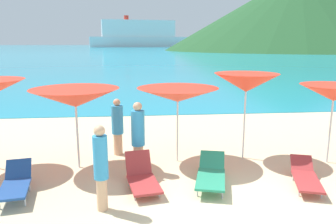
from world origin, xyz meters
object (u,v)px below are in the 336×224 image
Objects in this scene: umbrella_4 at (246,83)px; lounge_chair_1 at (211,174)px; beachgoer_0 at (101,165)px; cruise_ship at (139,35)px; umbrella_3 at (178,95)px; lounge_chair_0 at (16,183)px; umbrella_2 at (75,98)px; beachgoer_2 at (138,135)px; umbrella_5 at (334,93)px; beachgoer_3 at (117,126)px; lounge_chair_3 at (142,177)px; lounge_chair_4 at (306,176)px.

umbrella_4 is 1.39× the size of lounge_chair_1.
beachgoer_0 is 238.03m from cruise_ship.
umbrella_3 is at bearing -177.68° from umbrella_4.
umbrella_2 is at bearing 45.79° from lounge_chair_0.
lounge_chair_1 is (3.19, -1.43, -1.56)m from umbrella_2.
umbrella_4 is 0.03× the size of cruise_ship.
beachgoer_2 is at bearing 162.31° from lounge_chair_1.
beachgoer_0 is at bearing -125.05° from umbrella_3.
umbrella_5 is 8.00m from lounge_chair_0.
beachgoer_3 is (-3.53, 0.64, -1.27)m from umbrella_4.
cruise_ship is at bearing 89.70° from umbrella_3.
lounge_chair_0 is 2.67m from lounge_chair_3.
lounge_chair_4 is at bearing -13.78° from lounge_chair_3.
lounge_chair_3 is 1.24m from beachgoer_2.
umbrella_2 reaches higher than lounge_chair_1.
beachgoer_0 is (-5.85, -2.05, -0.99)m from umbrella_5.
lounge_chair_4 is 237.38m from cruise_ship.
beachgoer_0 is (-0.79, -0.89, 0.65)m from lounge_chair_3.
umbrella_4 is at bearing 165.25° from umbrella_5.
lounge_chair_0 is 4.24m from lounge_chair_1.
lounge_chair_3 is at bearing -14.72° from beachgoer_2.
lounge_chair_0 is at bearing 81.97° from beachgoer_0.
umbrella_2 is 1.35× the size of beachgoer_3.
umbrella_2 is at bearing 128.44° from lounge_chair_3.
umbrella_4 is 3.84m from lounge_chair_3.
umbrella_5 is at bearing -137.24° from beachgoer_3.
lounge_chair_0 is at bearing -163.30° from lounge_chair_1.
lounge_chair_0 is 2.93m from beachgoer_2.
lounge_chair_4 is 5.11m from beachgoer_3.
lounge_chair_0 is 0.88× the size of lounge_chair_4.
beachgoer_3 is (-1.65, 0.72, -0.98)m from umbrella_3.
beachgoer_2 is 236.08m from cruise_ship.
beachgoer_3 is at bearing 167.05° from lounge_chair_4.
lounge_chair_3 is at bearing -41.37° from umbrella_2.
lounge_chair_4 is at bearing -134.39° from umbrella_5.
umbrella_4 reaches higher than umbrella_3.
umbrella_3 reaches higher than lounge_chair_1.
umbrella_5 is 1.19× the size of beachgoer_2.
beachgoer_0 is at bearing -99.04° from cruise_ship.
umbrella_2 reaches higher than lounge_chair_0.
umbrella_3 is 3.67m from lounge_chair_4.
umbrella_5 is (2.18, -0.57, -0.23)m from umbrella_4.
umbrella_4 is at bearing 67.78° from lounge_chair_1.
cruise_ship is (2.86, 234.63, 7.54)m from beachgoer_3.
umbrella_2 is at bearing -99.25° from cruise_ship.
cruise_ship reaches higher than lounge_chair_1.
cruise_ship is (-2.85, 235.84, 6.49)m from umbrella_5.
lounge_chair_3 is (2.67, 0.14, -0.03)m from lounge_chair_0.
beachgoer_2 reaches higher than lounge_chair_0.
umbrella_3 is at bearing 48.65° from lounge_chair_3.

